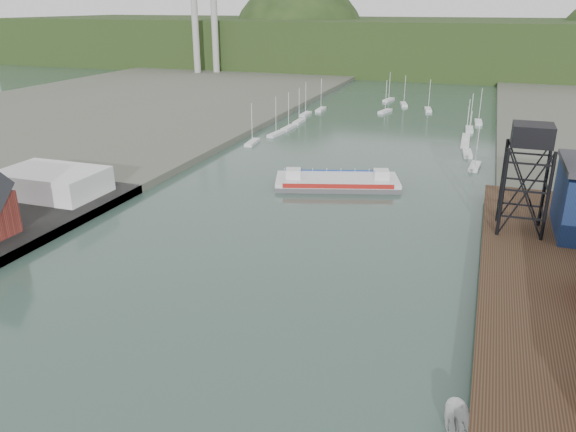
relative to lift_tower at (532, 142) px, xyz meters
The scene contains 8 objects.
east_pier 19.03m from the lift_tower, 81.25° to the right, with size 14.00×70.00×2.45m.
white_shed 80.28m from the lift_tower, behind, with size 18.00×12.00×4.50m, color silver.
lift_tower is the anchor object (origin of this frame).
marina_sailboats 89.04m from the lift_tower, 113.46° to the left, with size 57.71×92.65×0.90m.
smokestacks 224.80m from the lift_tower, 128.94° to the left, with size 11.20×8.20×60.00m.
distant_hills 246.51m from the lift_tower, 99.10° to the left, with size 500.00×120.00×80.00m.
chain_ferry 40.31m from the lift_tower, 150.82° to the left, with size 25.83×16.30×3.46m.
motorboat 47.93m from the lift_tower, 97.27° to the right, with size 2.18×5.79×2.24m, color silver.
Camera 1 is at (28.23, -27.14, 33.99)m, focal length 35.00 mm.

